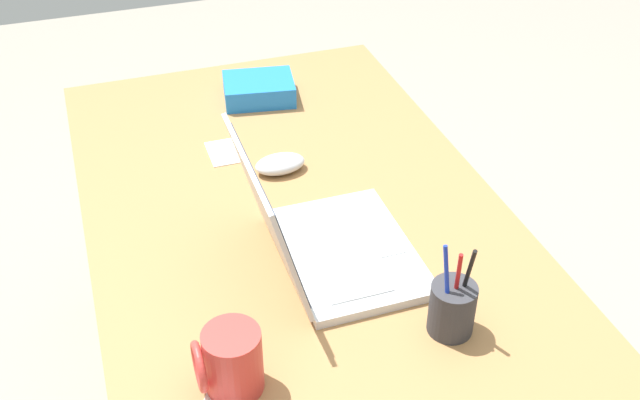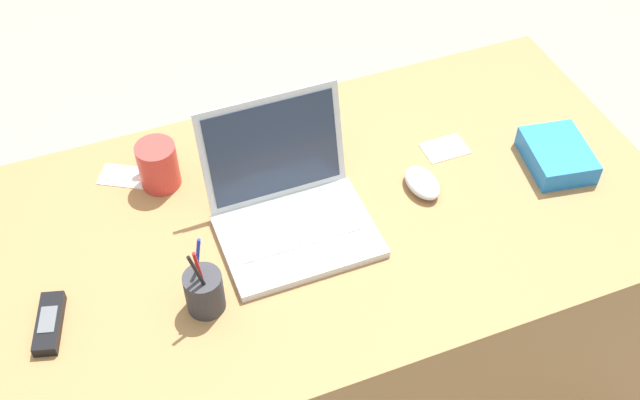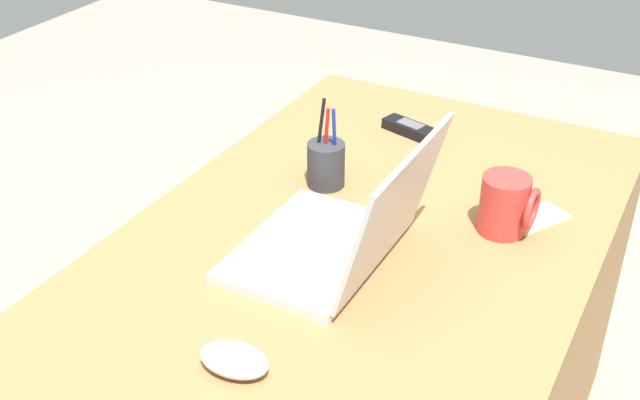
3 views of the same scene
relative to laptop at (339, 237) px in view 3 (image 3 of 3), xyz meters
The scene contains 6 objects.
laptop is the anchor object (origin of this frame).
computer_mouse 0.31m from the laptop, ahead, with size 0.07×0.11×0.04m, color silver.
coffee_mug_white 0.31m from the laptop, 136.31° to the left, with size 0.09×0.10×0.11m.
cordless_phone 0.52m from the laptop, behind, with size 0.08×0.14×0.03m.
pen_holder 0.27m from the laptop, 147.24° to the right, with size 0.07×0.07×0.18m.
paper_note_near_laptop 0.40m from the laptop, 138.76° to the left, with size 0.13×0.07×0.00m, color white.
Camera 3 is at (0.95, 0.50, 1.50)m, focal length 45.04 mm.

